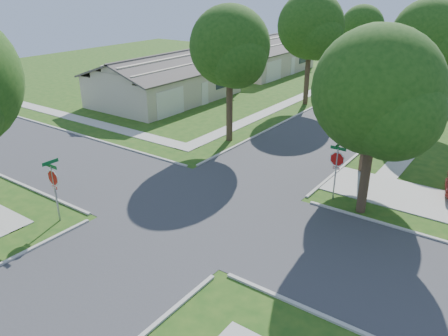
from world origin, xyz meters
TOP-DOWN VIEW (x-y plane):
  - ground at (0.00, 0.00)m, footprint 100.00×100.00m
  - road_ns at (0.00, 0.00)m, footprint 7.00×100.00m
  - sidewalk_ne at (6.10, 26.00)m, footprint 1.20×40.00m
  - sidewalk_nw at (-6.10, 26.00)m, footprint 1.20×40.00m
  - driveway at (7.90, 7.10)m, footprint 8.80×3.60m
  - stop_sign_sw at (-4.70, -4.70)m, footprint 1.05×0.80m
  - stop_sign_ne at (4.70, 4.70)m, footprint 1.05×0.80m
  - tree_e_near at (4.75, 9.01)m, footprint 4.97×4.80m
  - tree_e_mid at (4.76, 21.01)m, footprint 5.59×5.40m
  - tree_w_near at (-4.64, 9.01)m, footprint 5.38×5.20m
  - tree_w_mid at (-4.64, 21.01)m, footprint 5.80×5.60m
  - tree_w_far at (-4.65, 34.01)m, footprint 4.76×4.60m
  - tree_ne_corner at (6.36, 4.21)m, footprint 5.80×5.60m
  - house_nw_near at (-15.99, 15.00)m, footprint 8.42×13.60m
  - house_nw_far at (-15.99, 32.00)m, footprint 8.42×13.60m
  - car_curb_east at (3.20, 33.10)m, footprint 2.03×4.68m
  - car_curb_west at (-2.89, 43.39)m, footprint 2.50×5.06m

SIDE VIEW (x-z plane):
  - ground at x=0.00m, z-range 0.00..0.00m
  - road_ns at x=0.00m, z-range -0.01..0.01m
  - sidewalk_ne at x=6.10m, z-range 0.00..0.04m
  - sidewalk_nw at x=-6.10m, z-range 0.00..0.04m
  - driveway at x=7.90m, z-range 0.00..0.05m
  - car_curb_west at x=-2.89m, z-range 0.00..1.42m
  - car_curb_east at x=3.20m, z-range 0.00..1.57m
  - house_nw_near at x=-15.99m, z-range -0.60..3.63m
  - house_nw_far at x=-15.99m, z-range -0.60..3.63m
  - stop_sign_sw at x=-4.70m, z-range 0.54..3.52m
  - stop_sign_ne at x=4.70m, z-range 0.54..3.52m
  - tree_w_far at x=-4.65m, z-range 1.49..9.52m
  - tree_ne_corner at x=6.36m, z-range 1.26..9.92m
  - tree_e_near at x=4.75m, z-range 1.50..9.78m
  - tree_w_near at x=-4.64m, z-range 1.63..10.60m
  - tree_e_mid at x=4.76m, z-range 1.64..10.86m
  - tree_w_mid at x=-4.64m, z-range 1.71..11.27m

